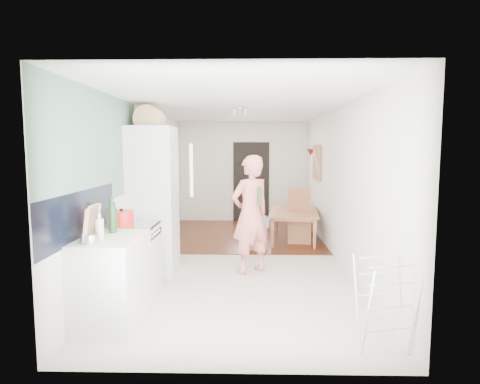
{
  "coord_description": "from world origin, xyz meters",
  "views": [
    {
      "loc": [
        0.14,
        -6.59,
        1.83
      ],
      "look_at": [
        -0.01,
        0.2,
        1.1
      ],
      "focal_mm": 30.0,
      "sensor_mm": 36.0,
      "label": 1
    }
  ],
  "objects_px": {
    "drying_rack": "(385,305)",
    "person": "(250,204)",
    "dining_chair": "(299,216)",
    "dining_table": "(295,228)",
    "stool": "(256,237)"
  },
  "relations": [
    {
      "from": "drying_rack",
      "to": "person",
      "type": "bearing_deg",
      "value": 104.97
    },
    {
      "from": "dining_chair",
      "to": "drying_rack",
      "type": "distance_m",
      "value": 4.23
    },
    {
      "from": "person",
      "to": "dining_table",
      "type": "bearing_deg",
      "value": -147.83
    },
    {
      "from": "stool",
      "to": "drying_rack",
      "type": "distance_m",
      "value": 3.88
    },
    {
      "from": "person",
      "to": "dining_table",
      "type": "relative_size",
      "value": 1.44
    },
    {
      "from": "person",
      "to": "drying_rack",
      "type": "relative_size",
      "value": 2.44
    },
    {
      "from": "dining_chair",
      "to": "person",
      "type": "bearing_deg",
      "value": -111.36
    },
    {
      "from": "stool",
      "to": "drying_rack",
      "type": "height_order",
      "value": "drying_rack"
    },
    {
      "from": "person",
      "to": "stool",
      "type": "relative_size",
      "value": 4.85
    },
    {
      "from": "dining_table",
      "to": "drying_rack",
      "type": "height_order",
      "value": "drying_rack"
    },
    {
      "from": "stool",
      "to": "drying_rack",
      "type": "xyz_separation_m",
      "value": [
        1.1,
        -3.72,
        0.21
      ]
    },
    {
      "from": "person",
      "to": "dining_table",
      "type": "xyz_separation_m",
      "value": [
        0.91,
        2.16,
        -0.78
      ]
    },
    {
      "from": "person",
      "to": "dining_table",
      "type": "distance_m",
      "value": 2.48
    },
    {
      "from": "dining_table",
      "to": "stool",
      "type": "xyz_separation_m",
      "value": [
        -0.8,
        -0.72,
        -0.04
      ]
    },
    {
      "from": "stool",
      "to": "person",
      "type": "bearing_deg",
      "value": -94.4
    }
  ]
}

